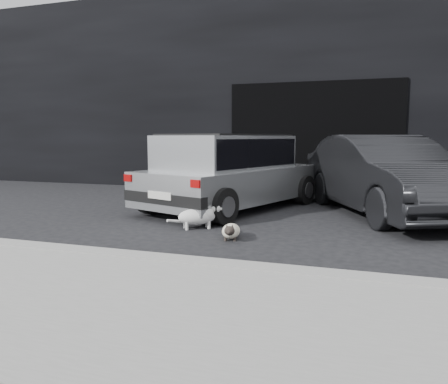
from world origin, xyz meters
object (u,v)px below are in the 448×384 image
(second_car, at_px, (384,175))
(cat_white, at_px, (200,216))
(cat_siamese, at_px, (231,231))
(silver_hatchback, at_px, (230,168))

(second_car, height_order, cat_white, second_car)
(cat_white, bearing_deg, second_car, 94.47)
(second_car, height_order, cat_siamese, second_car)
(cat_white, bearing_deg, cat_siamese, 17.27)
(cat_siamese, bearing_deg, cat_white, -51.51)
(second_car, distance_m, cat_siamese, 3.22)
(silver_hatchback, height_order, cat_white, silver_hatchback)
(silver_hatchback, relative_size, cat_white, 5.90)
(cat_siamese, height_order, cat_white, cat_white)
(silver_hatchback, distance_m, second_car, 2.67)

